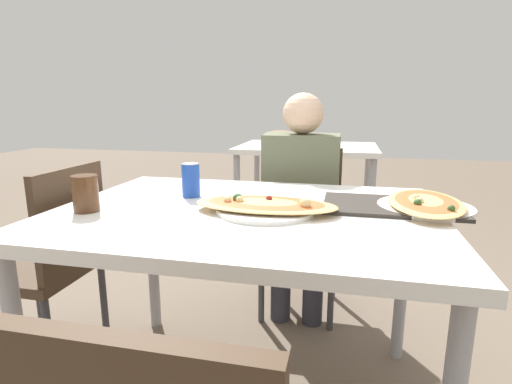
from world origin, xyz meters
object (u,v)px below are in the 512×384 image
Objects in this scene: dining_table at (246,229)px; pizza_main at (265,206)px; drink_glass at (86,193)px; chair_side_left at (50,257)px; chair_far_seated at (302,219)px; pizza_second at (425,204)px; soda_can at (191,180)px; person_seated at (301,190)px.

pizza_main is (0.07, -0.02, 0.09)m from dining_table.
drink_glass reaches higher than dining_table.
drink_glass reaches higher than chair_side_left.
chair_far_seated is 1.19m from chair_side_left.
soda_can is at bearing 179.77° from pizza_second.
chair_far_seated is 1.83× the size of pizza_main.
pizza_main reaches higher than pizza_second.
soda_can is at bearing -81.31° from chair_side_left.
person_seated is at bearing 86.96° from pizza_main.
pizza_second is at bearing 130.19° from person_seated.
pizza_second is (1.07, 0.26, -0.04)m from drink_glass.
soda_can is (-0.24, 0.12, 0.13)m from dining_table.
person_seated reaches higher than soda_can.
person_seated reaches higher than chair_far_seated.
dining_table is 0.11m from pizza_main.
person_seated is 1.02m from drink_glass.
chair_far_seated is 6.74× the size of soda_can.
person_seated is 9.55× the size of drink_glass.
dining_table is 0.82m from chair_far_seated.
soda_can is 1.06× the size of drink_glass.
dining_table is 10.56× the size of drink_glass.
chair_far_seated is 0.86m from pizza_second.
pizza_second is (0.57, 0.12, 0.09)m from dining_table.
person_seated reaches higher than dining_table.
chair_side_left is 0.93m from pizza_main.
drink_glass is at bearing -166.15° from pizza_second.
drink_glass is (-0.25, -0.27, -0.00)m from soda_can.
chair_far_seated is 2.05× the size of pizza_second.
person_seated is (0.11, 0.67, -0.01)m from dining_table.
soda_can is 0.82m from pizza_second.
drink_glass is 0.29× the size of pizza_second.
soda_can is at bearing 62.31° from chair_far_seated.
dining_table is at bearing -168.03° from pizza_second.
dining_table is 1.47× the size of chair_side_left.
person_seated is 8.99× the size of soda_can.
drink_glass reaches higher than pizza_second.
pizza_main is 0.58m from drink_glass.
chair_far_seated reaches higher than pizza_main.
person_seated is 0.67m from soda_can.
chair_side_left is 2.05× the size of pizza_second.
pizza_second is (0.50, 0.14, -0.00)m from pizza_main.
soda_can is (-0.35, -0.55, 0.14)m from person_seated.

